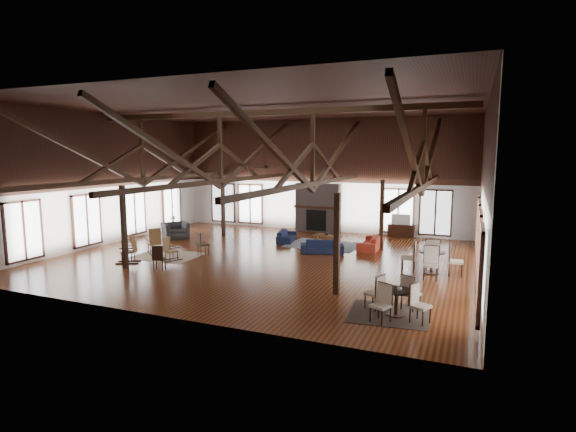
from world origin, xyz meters
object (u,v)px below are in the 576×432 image
at_px(sofa_navy_front, 322,247).
at_px(cafe_table_near, 396,298).
at_px(tv_console, 401,231).
at_px(sofa_navy_left, 287,236).
at_px(sofa_orange, 371,242).
at_px(coffee_table, 327,236).
at_px(armchair, 175,231).
at_px(cafe_table_far, 432,258).

height_order(sofa_navy_front, cafe_table_near, cafe_table_near).
height_order(sofa_navy_front, tv_console, tv_console).
relative_size(sofa_navy_left, sofa_orange, 0.85).
height_order(coffee_table, armchair, armchair).
relative_size(sofa_orange, cafe_table_far, 0.97).
height_order(cafe_table_far, tv_console, cafe_table_far).
height_order(sofa_navy_left, cafe_table_far, cafe_table_far).
distance_m(sofa_navy_left, tv_console, 5.88).
bearing_deg(cafe_table_far, sofa_navy_front, 160.01).
relative_size(sofa_orange, coffee_table, 1.52).
relative_size(cafe_table_near, tv_console, 1.45).
distance_m(sofa_navy_left, armchair, 5.56).
xyz_separation_m(sofa_navy_front, tv_console, (2.53, 5.04, 0.05)).
height_order(sofa_orange, cafe_table_near, cafe_table_near).
xyz_separation_m(coffee_table, cafe_table_far, (4.88, -3.28, 0.13)).
bearing_deg(sofa_navy_left, tv_console, -68.22).
height_order(sofa_orange, armchair, armchair).
relative_size(coffee_table, cafe_table_far, 0.64).
bearing_deg(armchair, sofa_navy_left, -37.24).
bearing_deg(coffee_table, cafe_table_far, -19.05).
bearing_deg(cafe_table_near, coffee_table, 118.96).
height_order(sofa_navy_front, sofa_navy_left, sofa_navy_front).
distance_m(sofa_navy_left, cafe_table_near, 10.43).
bearing_deg(sofa_orange, sofa_navy_front, -48.58).
bearing_deg(cafe_table_far, cafe_table_near, -95.85).
relative_size(armchair, cafe_table_near, 0.65).
bearing_deg(cafe_table_far, armchair, 170.76).
distance_m(sofa_navy_front, tv_console, 5.64).
bearing_deg(cafe_table_far, sofa_orange, 131.46).
distance_m(coffee_table, armchair, 7.54).
bearing_deg(tv_console, sofa_navy_front, -116.66).
height_order(coffee_table, tv_console, tv_console).
height_order(sofa_orange, cafe_table_far, cafe_table_far).
relative_size(sofa_navy_front, armchair, 1.50).
bearing_deg(tv_console, coffee_table, -129.70).
bearing_deg(sofa_navy_front, cafe_table_near, -75.96).
xyz_separation_m(sofa_navy_front, sofa_navy_left, (-2.39, 1.83, -0.01)).
bearing_deg(armchair, tv_console, -28.19).
distance_m(sofa_orange, cafe_table_near, 8.24).
xyz_separation_m(cafe_table_near, cafe_table_far, (0.48, 4.68, 0.07)).
height_order(sofa_navy_left, sofa_orange, sofa_orange).
bearing_deg(coffee_table, sofa_navy_left, -171.12).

